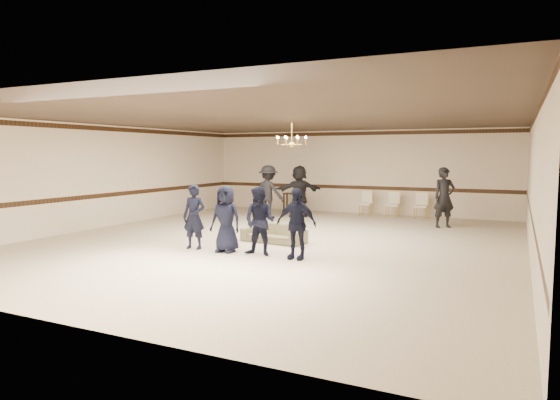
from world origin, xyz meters
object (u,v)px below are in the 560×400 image
(banquet_chair_mid, at_px, (393,205))
(banquet_chair_right, at_px, (421,206))
(boy_b, at_px, (226,219))
(console_table, at_px, (294,202))
(banquet_chair_left, at_px, (366,203))
(chandelier, at_px, (292,133))
(boy_d, at_px, (296,224))
(boy_a, at_px, (194,217))
(adult_right, at_px, (444,198))
(settee, at_px, (274,233))
(adult_left, at_px, (268,192))
(boy_c, at_px, (260,221))
(adult_mid, at_px, (299,191))

(banquet_chair_mid, height_order, banquet_chair_right, same)
(boy_b, bearing_deg, console_table, 101.21)
(banquet_chair_mid, distance_m, console_table, 4.01)
(banquet_chair_left, xyz_separation_m, banquet_chair_right, (2.00, 0.00, 0.00))
(chandelier, xyz_separation_m, boy_d, (1.38, -2.80, -2.09))
(boy_a, distance_m, adult_right, 7.99)
(boy_b, bearing_deg, settee, 72.72)
(chandelier, relative_size, adult_left, 0.50)
(boy_a, xyz_separation_m, boy_d, (2.70, -0.00, 0.00))
(boy_c, bearing_deg, adult_mid, 105.06)
(adult_right, xyz_separation_m, console_table, (-6.01, 2.01, -0.58))
(console_table, bearing_deg, adult_mid, -57.83)
(settee, distance_m, banquet_chair_left, 6.48)
(boy_c, bearing_deg, boy_b, 178.89)
(boy_d, distance_m, adult_mid, 7.23)
(settee, relative_size, banquet_chair_left, 1.84)
(banquet_chair_mid, bearing_deg, banquet_chair_left, 177.38)
(adult_mid, bearing_deg, boy_d, 72.34)
(banquet_chair_right, xyz_separation_m, console_table, (-5.00, 0.20, -0.09))
(adult_right, bearing_deg, banquet_chair_right, 84.97)
(boy_b, height_order, adult_left, adult_left)
(banquet_chair_right, bearing_deg, adult_left, -156.06)
(banquet_chair_left, bearing_deg, adult_left, -140.78)
(boy_b, bearing_deg, boy_a, 177.97)
(boy_c, bearing_deg, chandelier, 98.67)
(banquet_chair_left, bearing_deg, boy_b, -93.50)
(chandelier, height_order, banquet_chair_left, chandelier)
(chandelier, distance_m, adult_right, 5.39)
(boy_a, height_order, banquet_chair_left, boy_a)
(settee, distance_m, adult_right, 5.93)
(boy_b, distance_m, boy_c, 0.90)
(settee, bearing_deg, banquet_chair_mid, 82.23)
(chandelier, height_order, console_table, chandelier)
(boy_d, height_order, banquet_chair_mid, boy_d)
(boy_a, height_order, settee, boy_a)
(chandelier, height_order, boy_c, chandelier)
(adult_mid, distance_m, console_table, 1.94)
(adult_left, relative_size, console_table, 2.16)
(settee, bearing_deg, banquet_chair_left, 90.85)
(adult_mid, bearing_deg, banquet_chair_mid, 163.87)
(boy_a, xyz_separation_m, banquet_chair_right, (3.96, 8.06, -0.32))
(boy_d, bearing_deg, adult_mid, 111.97)
(boy_a, bearing_deg, banquet_chair_mid, 62.58)
(chandelier, xyz_separation_m, boy_a, (-1.32, -2.80, -2.09))
(boy_a, height_order, console_table, boy_a)
(adult_left, bearing_deg, banquet_chair_right, -149.09)
(boy_b, relative_size, settee, 0.92)
(boy_a, height_order, adult_right, adult_right)
(chandelier, height_order, boy_b, chandelier)
(chandelier, bearing_deg, boy_c, -80.22)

